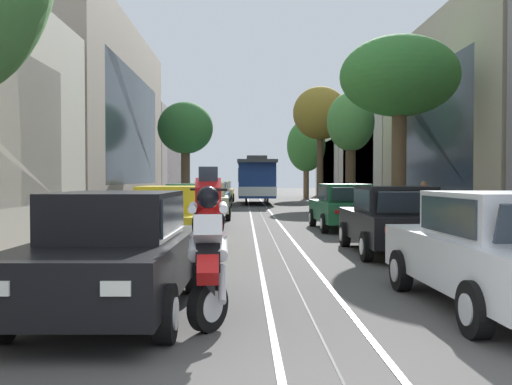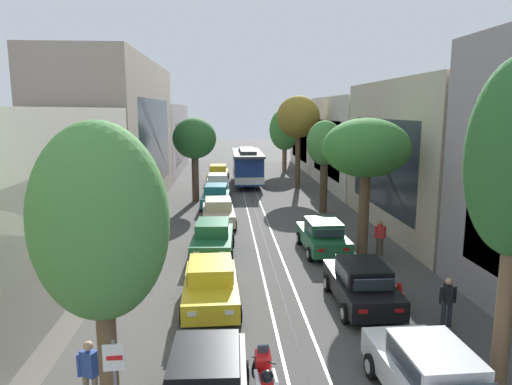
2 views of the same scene
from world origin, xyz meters
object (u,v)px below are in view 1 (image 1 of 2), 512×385
object	(u,v)px
street_tree_kerb_right_second	(399,79)
cable_car_trolley	(256,180)
parked_car_beige_fourth_left	(208,200)
street_tree_kerb_right_mid	(351,125)
parked_car_white_sixth_left	(216,194)
street_tree_kerb_right_far	(306,146)
motorcycle_with_rider	(208,242)
street_tree_kerb_left_second	(185,129)
street_tree_kerb_right_fourth	(320,114)
parked_car_green_mid_left	(192,207)
parked_car_teal_fifth_left	(210,197)
fire_hydrant	(449,236)
parked_car_yellow_second_left	(171,219)
pedestrian_on_left_pavement	(424,203)
parked_car_white_near_right	(498,251)
parked_car_green_mid_right	(344,206)
parked_car_yellow_far_left	(220,192)
parked_car_black_near_left	(115,252)
parked_car_black_second_right	(392,220)

from	to	relation	value
street_tree_kerb_right_second	cable_car_trolley	distance (m)	22.05
parked_car_beige_fourth_left	street_tree_kerb_right_mid	size ratio (longest dim) A/B	0.73
parked_car_white_sixth_left	street_tree_kerb_right_far	world-z (taller)	street_tree_kerb_right_far
motorcycle_with_rider	street_tree_kerb_left_second	bearing A→B (deg)	96.47
street_tree_kerb_right_fourth	parked_car_green_mid_left	bearing A→B (deg)	-110.60
parked_car_teal_fifth_left	fire_hydrant	world-z (taller)	parked_car_teal_fifth_left
parked_car_yellow_second_left	pedestrian_on_left_pavement	size ratio (longest dim) A/B	2.62
street_tree_kerb_right_second	fire_hydrant	size ratio (longest dim) A/B	7.61
parked_car_white_near_right	cable_car_trolley	bearing A→B (deg)	94.47
parked_car_green_mid_right	cable_car_trolley	size ratio (longest dim) A/B	0.48
parked_car_white_sixth_left	fire_hydrant	size ratio (longest dim) A/B	5.19
parked_car_white_sixth_left	parked_car_green_mid_left	bearing A→B (deg)	-90.13
parked_car_yellow_far_left	street_tree_kerb_right_fourth	xyz separation A→B (m)	(6.86, -4.35, 5.25)
pedestrian_on_left_pavement	parked_car_green_mid_left	bearing A→B (deg)	175.41
street_tree_kerb_right_far	parked_car_green_mid_right	bearing A→B (deg)	-93.73
parked_car_black_near_left	pedestrian_on_left_pavement	bearing A→B (deg)	56.00
cable_car_trolley	pedestrian_on_left_pavement	size ratio (longest dim) A/B	5.44
parked_car_yellow_second_left	parked_car_black_second_right	world-z (taller)	same
parked_car_white_near_right	parked_car_black_second_right	bearing A→B (deg)	88.97
street_tree_kerb_left_second	pedestrian_on_left_pavement	xyz separation A→B (m)	(9.36, -13.76, -3.63)
parked_car_teal_fifth_left	parked_car_white_sixth_left	distance (m)	5.50
parked_car_yellow_second_left	street_tree_kerb_left_second	size ratio (longest dim) A/B	0.71
street_tree_kerb_left_second	street_tree_kerb_right_far	world-z (taller)	street_tree_kerb_right_far
street_tree_kerb_right_second	street_tree_kerb_right_fourth	bearing A→B (deg)	89.91
parked_car_green_mid_left	parked_car_yellow_far_left	size ratio (longest dim) A/B	1.00
parked_car_yellow_second_left	parked_car_green_mid_right	world-z (taller)	same
street_tree_kerb_left_second	fire_hydrant	world-z (taller)	street_tree_kerb_left_second
parked_car_beige_fourth_left	street_tree_kerb_right_fourth	xyz separation A→B (m)	(6.66, 12.65, 5.25)
parked_car_white_near_right	street_tree_kerb_right_far	xyz separation A→B (m)	(1.96, 41.15, 3.74)
parked_car_teal_fifth_left	street_tree_kerb_right_second	bearing A→B (deg)	-60.09
parked_car_beige_fourth_left	parked_car_white_near_right	bearing A→B (deg)	-74.22
parked_car_beige_fourth_left	cable_car_trolley	distance (m)	14.92
parked_car_teal_fifth_left	cable_car_trolley	distance (m)	9.88
cable_car_trolley	parked_car_white_sixth_left	bearing A→B (deg)	-123.29
parked_car_black_near_left	parked_car_beige_fourth_left	xyz separation A→B (m)	(0.09, 17.64, 0.00)
parked_car_black_second_right	parked_car_white_sixth_left	bearing A→B (deg)	103.07
parked_car_beige_fourth_left	street_tree_kerb_left_second	xyz separation A→B (m)	(-1.76, 7.53, 3.78)
street_tree_kerb_right_second	parked_car_yellow_second_left	bearing A→B (deg)	-144.32
street_tree_kerb_right_fourth	parked_car_yellow_far_left	bearing A→B (deg)	147.60
parked_car_black_near_left	cable_car_trolley	bearing A→B (deg)	85.51
street_tree_kerb_right_second	motorcycle_with_rider	bearing A→B (deg)	-115.36
parked_car_white_near_right	street_tree_kerb_right_far	world-z (taller)	street_tree_kerb_right_far
parked_car_black_near_left	parked_car_white_sixth_left	xyz separation A→B (m)	(-0.07, 28.37, 0.00)
parked_car_yellow_second_left	fire_hydrant	size ratio (longest dim) A/B	5.23
parked_car_yellow_second_left	parked_car_green_mid_right	xyz separation A→B (m)	(5.17, 5.98, 0.00)
parked_car_green_mid_right	street_tree_kerb_right_second	bearing A→B (deg)	-35.00
parked_car_green_mid_right	pedestrian_on_left_pavement	bearing A→B (deg)	-14.36
parked_car_white_near_right	street_tree_kerb_right_second	world-z (taller)	street_tree_kerb_right_second
parked_car_green_mid_left	street_tree_kerb_right_second	bearing A→B (deg)	-9.05
parked_car_beige_fourth_left	parked_car_yellow_far_left	distance (m)	17.01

